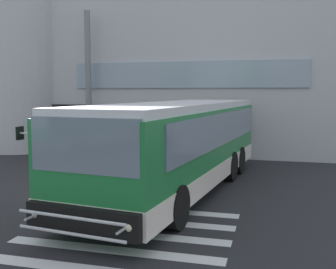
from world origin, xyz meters
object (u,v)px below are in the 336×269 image
at_px(passenger_by_doorway, 124,138).
at_px(passenger_at_curb_edge, 143,140).
at_px(passenger_near_column, 100,138).
at_px(entry_support_column, 88,84).
at_px(safety_bollard_yellow, 152,154).
at_px(bus_main_foreground, 179,148).

relative_size(passenger_by_doorway, passenger_at_curb_edge, 1.00).
bearing_deg(passenger_near_column, entry_support_column, 145.04).
height_order(passenger_by_doorway, safety_bollard_yellow, passenger_by_doorway).
height_order(passenger_by_doorway, passenger_at_curb_edge, same).
bearing_deg(passenger_near_column, passenger_at_curb_edge, -8.67).
xyz_separation_m(passenger_near_column, passenger_at_curb_edge, (2.20, -0.34, 0.00)).
xyz_separation_m(bus_main_foreground, passenger_by_doorway, (-3.76, 5.10, -0.37)).
bearing_deg(passenger_at_curb_edge, passenger_near_column, 171.33).
distance_m(passenger_by_doorway, safety_bollard_yellow, 2.19).
xyz_separation_m(bus_main_foreground, passenger_near_column, (-4.91, 5.09, -0.40)).
distance_m(passenger_near_column, passenger_by_doorway, 1.16).
relative_size(passenger_by_doorway, safety_bollard_yellow, 1.86).
bearing_deg(passenger_near_column, safety_bollard_yellow, -23.32).
distance_m(passenger_by_doorway, passenger_at_curb_edge, 1.11).
relative_size(entry_support_column, passenger_by_doorway, 4.04).
xyz_separation_m(entry_support_column, safety_bollard_yellow, (3.68, -1.80, -2.94)).
bearing_deg(bus_main_foreground, passenger_at_curb_edge, 119.66).
distance_m(passenger_near_column, safety_bollard_yellow, 3.17).
height_order(bus_main_foreground, passenger_by_doorway, bus_main_foreground).
xyz_separation_m(bus_main_foreground, safety_bollard_yellow, (-2.03, 3.85, -0.88)).
height_order(passenger_at_curb_edge, safety_bollard_yellow, passenger_at_curb_edge).
height_order(entry_support_column, safety_bollard_yellow, entry_support_column).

